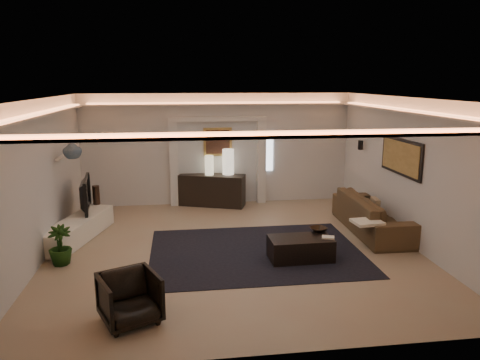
{
  "coord_description": "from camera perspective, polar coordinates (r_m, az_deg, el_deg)",
  "views": [
    {
      "loc": [
        -1.0,
        -8.27,
        3.22
      ],
      "look_at": [
        0.2,
        0.6,
        1.25
      ],
      "focal_mm": 33.95,
      "sensor_mm": 36.0,
      "label": 1
    }
  ],
  "objects": [
    {
      "name": "area_rug",
      "position": [
        8.8,
        2.01,
        -9.02
      ],
      "size": [
        4.0,
        3.0,
        0.01
      ],
      "primitive_type": "cube",
      "color": "black",
      "rests_on": "ground"
    },
    {
      "name": "armchair",
      "position": [
        6.5,
        -13.68,
        -14.25
      ],
      "size": [
        0.98,
        0.99,
        0.69
      ],
      "primitive_type": "imported",
      "rotation": [
        0.0,
        0.0,
        0.41
      ],
      "color": "black",
      "rests_on": "ground"
    },
    {
      "name": "throw_pillow",
      "position": [
        10.22,
        16.6,
        -3.27
      ],
      "size": [
        0.16,
        0.39,
        0.38
      ],
      "primitive_type": "cube",
      "rotation": [
        0.0,
        0.0,
        -0.13
      ],
      "color": "tan",
      "rests_on": "sofa"
    },
    {
      "name": "art_panel_frame",
      "position": [
        9.79,
        19.61,
        2.75
      ],
      "size": [
        0.04,
        1.64,
        0.74
      ],
      "primitive_type": "cube",
      "color": "black",
      "rests_on": "wall_right"
    },
    {
      "name": "wall_left",
      "position": [
        8.82,
        -23.99,
        -0.26
      ],
      "size": [
        0.0,
        7.0,
        7.0
      ],
      "primitive_type": "plane",
      "rotation": [
        1.57,
        0.0,
        1.57
      ],
      "color": "silver",
      "rests_on": "ground"
    },
    {
      "name": "wall_back",
      "position": [
        11.95,
        -2.82,
        3.88
      ],
      "size": [
        7.0,
        0.0,
        7.0
      ],
      "primitive_type": "plane",
      "rotation": [
        1.57,
        0.0,
        0.0
      ],
      "color": "silver",
      "rests_on": "ground"
    },
    {
      "name": "ginger_jar",
      "position": [
        9.8,
        -20.34,
        3.68
      ],
      "size": [
        0.38,
        0.38,
        0.39
      ],
      "primitive_type": "imported",
      "rotation": [
        0.0,
        0.0,
        0.03
      ],
      "color": "slate",
      "rests_on": "wall_niche"
    },
    {
      "name": "art_panel_gold",
      "position": [
        9.77,
        19.48,
        2.75
      ],
      "size": [
        0.02,
        1.5,
        0.62
      ],
      "primitive_type": "cube",
      "color": "tan",
      "rests_on": "wall_right"
    },
    {
      "name": "magazine",
      "position": [
        8.46,
        11.01,
        -7.12
      ],
      "size": [
        0.26,
        0.22,
        0.03
      ],
      "primitive_type": "cube",
      "rotation": [
        0.0,
        0.0,
        -0.33
      ],
      "color": "#F2E2C5",
      "rests_on": "coffee_table"
    },
    {
      "name": "floor",
      "position": [
        8.93,
        -0.76,
        -8.72
      ],
      "size": [
        7.0,
        7.0,
        0.0
      ],
      "primitive_type": "plane",
      "color": "#A08266",
      "rests_on": "ground"
    },
    {
      "name": "plant",
      "position": [
        8.73,
        -21.68,
        -7.66
      ],
      "size": [
        0.47,
        0.47,
        0.71
      ],
      "primitive_type": "imported",
      "rotation": [
        0.0,
        0.0,
        0.21
      ],
      "color": "black",
      "rests_on": "ground"
    },
    {
      "name": "daylight_slit",
      "position": [
        12.13,
        3.57,
        3.52
      ],
      "size": [
        0.25,
        0.03,
        1.0
      ],
      "primitive_type": "cube",
      "color": "white",
      "rests_on": "wall_back"
    },
    {
      "name": "pilaster_right",
      "position": [
        12.06,
        2.69,
        2.28
      ],
      "size": [
        0.22,
        0.2,
        2.2
      ],
      "primitive_type": "cube",
      "color": "silver",
      "rests_on": "ground"
    },
    {
      "name": "console",
      "position": [
        11.89,
        -3.53,
        -1.33
      ],
      "size": [
        1.77,
        1.06,
        0.85
      ],
      "primitive_type": "cube",
      "rotation": [
        0.0,
        0.0,
        -0.34
      ],
      "color": "black",
      "rests_on": "ground"
    },
    {
      "name": "sofa",
      "position": [
        10.28,
        16.49,
        -4.13
      ],
      "size": [
        2.66,
        1.1,
        0.77
      ],
      "primitive_type": "imported",
      "rotation": [
        0.0,
        0.0,
        1.54
      ],
      "color": "#492A16",
      "rests_on": "ground"
    },
    {
      "name": "cove_soffit",
      "position": [
        8.35,
        -0.82,
        8.29
      ],
      "size": [
        7.0,
        7.0,
        0.04
      ],
      "primitive_type": "cube",
      "color": "silver",
      "rests_on": "ceiling"
    },
    {
      "name": "lamp_left",
      "position": [
        11.74,
        -3.89,
        1.94
      ],
      "size": [
        0.28,
        0.28,
        0.5
      ],
      "primitive_type": "cylinder",
      "rotation": [
        0.0,
        0.0,
        -0.27
      ],
      "color": "#F4E9B8",
      "rests_on": "console"
    },
    {
      "name": "bowl",
      "position": [
        8.79,
        9.86,
        -6.17
      ],
      "size": [
        0.4,
        0.4,
        0.08
      ],
      "primitive_type": "imported",
      "rotation": [
        0.0,
        0.0,
        0.35
      ],
      "color": "black",
      "rests_on": "coffee_table"
    },
    {
      "name": "figurine",
      "position": [
        10.89,
        -17.62,
        -1.89
      ],
      "size": [
        0.18,
        0.18,
        0.43
      ],
      "primitive_type": "cylinder",
      "rotation": [
        0.0,
        0.0,
        -0.11
      ],
      "color": "#38251A",
      "rests_on": "media_ledge"
    },
    {
      "name": "coffee_table",
      "position": [
        8.47,
        7.6,
        -8.56
      ],
      "size": [
        1.15,
        0.64,
        0.43
      ],
      "primitive_type": "cube",
      "rotation": [
        0.0,
        0.0,
        0.02
      ],
      "color": "black",
      "rests_on": "ground"
    },
    {
      "name": "painting_canvas",
      "position": [
        11.86,
        -2.81,
        4.8
      ],
      "size": [
        0.62,
        0.02,
        0.62
      ],
      "primitive_type": "cube",
      "color": "#4C2D1E",
      "rests_on": "wall_back"
    },
    {
      "name": "wall_front",
      "position": [
        5.19,
        3.92,
        -7.59
      ],
      "size": [
        7.0,
        0.0,
        7.0
      ],
      "primitive_type": "plane",
      "rotation": [
        -1.57,
        0.0,
        0.0
      ],
      "color": "silver",
      "rests_on": "ground"
    },
    {
      "name": "media_ledge",
      "position": [
        9.97,
        -19.69,
        -5.82
      ],
      "size": [
        1.16,
        2.34,
        0.43
      ],
      "primitive_type": "cube",
      "rotation": [
        0.0,
        0.0,
        -0.27
      ],
      "color": "white",
      "rests_on": "ground"
    },
    {
      "name": "tv",
      "position": [
        10.45,
        -19.36,
        -1.63
      ],
      "size": [
        1.26,
        0.32,
        0.72
      ],
      "primitive_type": "imported",
      "rotation": [
        0.0,
        0.0,
        1.69
      ],
      "color": "black",
      "rests_on": "media_ledge"
    },
    {
      "name": "wall_sconce",
      "position": [
        11.45,
        14.9,
        4.27
      ],
      "size": [
        0.12,
        0.12,
        0.22
      ],
      "primitive_type": "cylinder",
      "color": "black",
      "rests_on": "wall_right"
    },
    {
      "name": "pilaster_left",
      "position": [
        11.86,
        -8.31,
        1.99
      ],
      "size": [
        0.22,
        0.2,
        2.2
      ],
      "primitive_type": "cube",
      "color": "silver",
      "rests_on": "ground"
    },
    {
      "name": "painting_frame",
      "position": [
        11.89,
        -2.82,
        4.81
      ],
      "size": [
        0.74,
        0.04,
        0.74
      ],
      "primitive_type": "cube",
      "color": "tan",
      "rests_on": "wall_back"
    },
    {
      "name": "lamp_right",
      "position": [
        11.78,
        -1.49,
        2.0
      ],
      "size": [
        0.32,
        0.32,
        0.66
      ],
      "primitive_type": "cylinder",
      "rotation": [
        0.0,
        0.0,
        0.1
      ],
      "color": "white",
      "rests_on": "console"
    },
    {
      "name": "ceiling",
      "position": [
        8.34,
        -0.82,
        10.21
      ],
      "size": [
        7.0,
        7.0,
        0.0
      ],
      "primitive_type": "plane",
      "rotation": [
        3.14,
        0.0,
        0.0
      ],
      "color": "white",
      "rests_on": "ground"
    },
    {
      "name": "alcove_header",
      "position": [
        11.75,
        -2.82,
        7.67
      ],
      "size": [
        2.52,
        0.2,
        0.12
      ],
      "primitive_type": "cube",
      "color": "silver",
      "rests_on": "wall_back"
    },
    {
      "name": "wall_right",
      "position": [
        9.58,
        20.47,
        0.97
      ],
      "size": [
        0.0,
        7.0,
        7.0
      ],
      "primitive_type": "plane",
      "rotation": [
        1.57,
        0.0,
        -1.57
      ],
      "color": "silver",
      "rests_on": "ground"
    },
    {
      "name": "throw_blanket",
      "position": [
        9.11,
        15.71,
        -5.11
      ],
      "size": [
        0.59,
        0.5,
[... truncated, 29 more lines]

